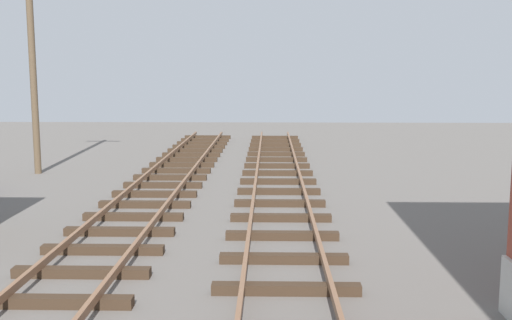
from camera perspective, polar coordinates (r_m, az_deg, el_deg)
utility_pole_far at (r=23.32m, az=-20.21°, el=10.53°), size 1.80×0.24×9.21m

